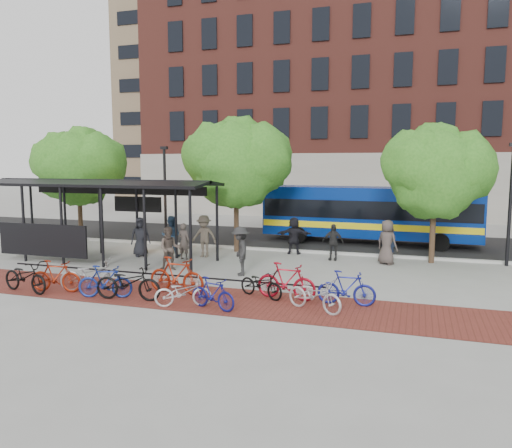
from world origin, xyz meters
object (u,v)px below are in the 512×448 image
(pedestrian_2, at_px, (171,236))
(pedestrian_8, at_px, (170,249))
(pedestrian_0, at_px, (140,237))
(pedestrian_7, at_px, (389,239))
(bike_1, at_px, (56,276))
(bike_7, at_px, (213,294))
(pedestrian_4, at_px, (333,242))
(tree_b, at_px, (238,160))
(bike_9, at_px, (286,281))
(bike_11, at_px, (346,288))
(bike_10, at_px, (315,295))
(bus_shelter, at_px, (98,193))
(bike_0, at_px, (25,276))
(lamp_post_right, at_px, (510,201))
(pedestrian_5, at_px, (294,236))
(pedestrian_9, at_px, (240,251))
(bike_5, at_px, (176,275))
(bike_4, at_px, (128,283))
(bike_6, at_px, (183,292))
(pedestrian_1, at_px, (184,241))
(bike_3, at_px, (105,282))
(bus, at_px, (369,211))
(lamp_post_left, at_px, (165,193))
(tree_c, at_px, (437,169))
(bike_8, at_px, (261,284))
(pedestrian_3, at_px, (204,236))
(pedestrian_6, at_px, (387,242))

(pedestrian_2, distance_m, pedestrian_8, 3.03)
(pedestrian_0, distance_m, pedestrian_7, 11.36)
(bike_1, distance_m, bike_7, 5.81)
(bike_1, height_order, pedestrian_4, pedestrian_4)
(tree_b, bearing_deg, bike_9, -60.11)
(pedestrian_0, bearing_deg, bike_9, -68.81)
(bike_11, bearing_deg, bike_10, 137.47)
(bus_shelter, distance_m, bike_0, 6.24)
(tree_b, height_order, lamp_post_right, tree_b)
(pedestrian_5, bearing_deg, pedestrian_9, 72.43)
(bike_1, bearing_deg, bike_9, -87.47)
(bike_0, bearing_deg, pedestrian_4, -34.11)
(bike_9, height_order, pedestrian_8, pedestrian_8)
(bike_5, xyz_separation_m, pedestrian_2, (-3.29, 5.92, 0.32))
(bike_4, distance_m, pedestrian_7, 12.19)
(bike_5, relative_size, pedestrian_8, 1.16)
(bus_shelter, xyz_separation_m, bike_6, (6.84, -5.51, -2.55))
(bike_5, distance_m, pedestrian_1, 5.89)
(bike_1, distance_m, bike_3, 2.03)
(pedestrian_2, bearing_deg, pedestrian_4, -178.62)
(pedestrian_8, bearing_deg, bike_3, -111.27)
(bike_3, xyz_separation_m, pedestrian_0, (-2.67, 6.61, 0.38))
(bike_1, bearing_deg, pedestrian_1, -22.50)
(lamp_post_right, bearing_deg, bike_7, -134.20)
(bike_1, xyz_separation_m, bike_6, (4.84, -0.25, -0.09))
(bike_9, height_order, pedestrian_0, pedestrian_0)
(pedestrian_1, bearing_deg, bus, -128.10)
(bus, height_order, bike_4, bus)
(pedestrian_5, bearing_deg, bike_11, 107.00)
(bike_3, relative_size, pedestrian_2, 0.94)
(bus, height_order, pedestrian_8, bus)
(lamp_post_left, bearing_deg, pedestrian_1, -49.90)
(bike_1, bearing_deg, lamp_post_right, -66.86)
(tree_c, relative_size, pedestrian_8, 3.36)
(bus_shelter, height_order, bike_11, bus_shelter)
(bike_4, bearing_deg, bike_9, -78.20)
(bike_8, bearing_deg, bike_11, -66.65)
(bike_7, bearing_deg, bike_10, -58.25)
(bike_0, distance_m, bike_3, 2.96)
(bike_5, bearing_deg, pedestrian_3, 20.19)
(bike_4, xyz_separation_m, pedestrian_8, (-0.83, 4.37, 0.32))
(tree_b, relative_size, pedestrian_0, 3.56)
(pedestrian_9, bearing_deg, bike_0, -78.11)
(pedestrian_6, bearing_deg, bus_shelter, 42.87)
(lamp_post_right, height_order, bike_6, lamp_post_right)
(pedestrian_2, xyz_separation_m, pedestrian_6, (9.62, 1.16, 0.01))
(lamp_post_left, distance_m, bike_0, 9.96)
(tree_c, distance_m, bike_11, 8.87)
(pedestrian_3, bearing_deg, bike_6, -72.30)
(bike_4, relative_size, pedestrian_2, 1.15)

